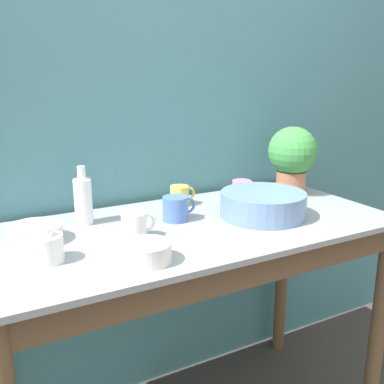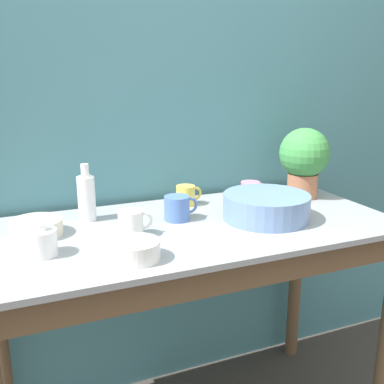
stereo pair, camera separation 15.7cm
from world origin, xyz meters
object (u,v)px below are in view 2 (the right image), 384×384
Objects in this scene: bowl_wash_large at (266,207)px; mug_blue at (177,208)px; bottle_tall at (87,197)px; mug_yellow at (186,195)px; potted_plant at (304,158)px; mug_pink at (251,191)px; bowl_small_cream at (36,228)px; bottle_short at (41,242)px; mug_white at (132,223)px; bowl_small_enamel_white at (136,250)px.

bowl_wash_large is 2.46× the size of mug_blue.
bottle_tall is at bearing 158.74° from bowl_wash_large.
potted_plant is at bearing -9.19° from mug_yellow.
bowl_small_cream is (-0.87, -0.10, -0.01)m from mug_pink.
bottle_tall is 2.07× the size of bottle_short.
bottle_short is 0.29m from mug_white.
mug_blue is at bearing -172.47° from potted_plant.
bowl_small_cream is at bearing 176.31° from mug_blue.
bottle_tall is at bearing 26.10° from bowl_small_cream.
bottle_tall is at bearing 177.36° from potted_plant.
mug_yellow is at bearing 41.14° from mug_white.
bottle_short reaches higher than mug_blue.
bottle_short is at bearing -167.99° from potted_plant.
mug_pink is 0.75m from bowl_small_enamel_white.
mug_blue is at bearing 26.45° from mug_white.
mug_white is (-0.30, -0.26, 0.00)m from mug_yellow.
mug_yellow is at bearing 126.55° from bowl_wash_large.
mug_yellow is 0.56m from bowl_small_enamel_white.
mug_yellow is at bearing 12.47° from bowl_small_cream.
potted_plant is at bearing 12.01° from bottle_short.
mug_pink is 0.40m from mug_blue.
mug_pink is (0.28, -0.03, -0.00)m from mug_yellow.
potted_plant is 2.10× the size of bowl_small_enamel_white.
mug_blue is 0.49m from bowl_small_cream.
bowl_wash_large is (-0.30, -0.20, -0.12)m from potted_plant.
bowl_wash_large is 1.51× the size of bottle_tall.
mug_blue is 0.75× the size of bowl_small_cream.
mug_blue reaches higher than mug_yellow.
bottle_tall is 0.69m from mug_pink.
mug_pink is at bearing -6.88° from mug_yellow.
bowl_small_cream is (-0.80, 0.15, -0.02)m from bowl_wash_large.
bottle_tall is at bearing 56.40° from bottle_short.
mug_white is at bearing 78.49° from bowl_small_enamel_white.
bowl_wash_large is at bearing 17.69° from bowl_small_enamel_white.
bottle_tall is at bearing 115.54° from mug_white.
bowl_small_enamel_white is (-0.24, -0.29, -0.02)m from mug_blue.
bowl_small_cream is (-0.49, 0.03, -0.02)m from mug_blue.
potted_plant reaches higher than mug_pink.
mug_blue is (-0.38, -0.13, 0.01)m from mug_pink.
bottle_short is 0.28m from bowl_small_enamel_white.
mug_pink is at bearing 0.51° from bottle_tall.
mug_yellow is 0.76× the size of bowl_small_enamel_white.
bottle_short is (-1.09, -0.23, -0.13)m from potted_plant.
bowl_small_cream is (-1.10, -0.05, -0.15)m from potted_plant.
mug_white is (0.29, 0.05, 0.00)m from bottle_short.
bowl_wash_large is at bearing -107.03° from mug_pink.
potted_plant is 0.38m from bowl_wash_large.
potted_plant is 2.32× the size of mug_blue.
mug_white is (-0.81, -0.18, -0.13)m from potted_plant.
mug_yellow is at bearing 28.18° from bottle_short.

